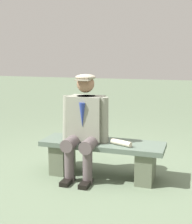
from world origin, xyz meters
TOP-DOWN VIEW (x-y plane):
  - ground_plane at (0.00, 0.00)m, footprint 30.00×30.00m
  - bench at (0.00, 0.00)m, footprint 1.44×0.46m
  - seated_man at (0.20, 0.06)m, footprint 0.56×0.59m
  - rolled_magazine at (-0.24, 0.08)m, footprint 0.26×0.15m

SIDE VIEW (x-z plane):
  - ground_plane at x=0.00m, z-range 0.00..0.00m
  - bench at x=0.00m, z-range 0.06..0.48m
  - rolled_magazine at x=-0.24m, z-range 0.42..0.48m
  - seated_man at x=0.20m, z-range 0.04..1.25m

